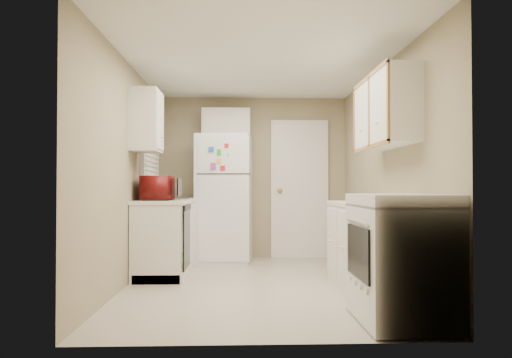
{
  "coord_description": "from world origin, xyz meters",
  "views": [
    {
      "loc": [
        -0.18,
        -4.96,
        1.06
      ],
      "look_at": [
        0.0,
        0.5,
        1.15
      ],
      "focal_mm": 32.0,
      "sensor_mm": 36.0,
      "label": 1
    }
  ],
  "objects": [
    {
      "name": "wall_right",
      "position": [
        1.4,
        0.0,
        1.2
      ],
      "size": [
        3.8,
        3.8,
        0.0
      ],
      "primitive_type": "plane",
      "color": "#9C8F70",
      "rests_on": "floor"
    },
    {
      "name": "window_blinds",
      "position": [
        -1.36,
        1.05,
        1.6
      ],
      "size": [
        0.1,
        0.98,
        1.08
      ],
      "primitive_type": "cube",
      "color": "silver",
      "rests_on": "wall_left"
    },
    {
      "name": "cabinet_over_fridge",
      "position": [
        -0.4,
        1.75,
        2.0
      ],
      "size": [
        0.7,
        0.3,
        0.4
      ],
      "primitive_type": "cube",
      "color": "silver",
      "rests_on": "wall_back"
    },
    {
      "name": "wall_left",
      "position": [
        -1.4,
        0.0,
        1.2
      ],
      "size": [
        3.8,
        3.8,
        0.0
      ],
      "primitive_type": "plane",
      "color": "#9C8F70",
      "rests_on": "floor"
    },
    {
      "name": "ceiling",
      "position": [
        0.0,
        0.0,
        2.4
      ],
      "size": [
        3.8,
        3.8,
        0.0
      ],
      "primitive_type": "plane",
      "color": "white",
      "rests_on": "floor"
    },
    {
      "name": "right_counter",
      "position": [
        1.1,
        -0.8,
        0.45
      ],
      "size": [
        0.6,
        2.0,
        0.9
      ],
      "primitive_type": "cube",
      "color": "silver",
      "rests_on": "floor"
    },
    {
      "name": "upper_cabinet_left",
      "position": [
        -1.25,
        0.22,
        1.8
      ],
      "size": [
        0.3,
        0.45,
        0.7
      ],
      "primitive_type": "cube",
      "color": "silver",
      "rests_on": "wall_left"
    },
    {
      "name": "microwave",
      "position": [
        -1.15,
        0.39,
        1.05
      ],
      "size": [
        0.52,
        0.3,
        0.34
      ],
      "primitive_type": "imported",
      "rotation": [
        0.0,
        0.0,
        1.61
      ],
      "color": "maroon",
      "rests_on": "left_counter"
    },
    {
      "name": "wall_back",
      "position": [
        0.0,
        1.9,
        1.2
      ],
      "size": [
        2.8,
        2.8,
        0.0
      ],
      "primitive_type": "plane",
      "color": "#9C8F70",
      "rests_on": "floor"
    },
    {
      "name": "stove",
      "position": [
        1.07,
        -1.45,
        0.5
      ],
      "size": [
        0.68,
        0.84,
        1.01
      ],
      "primitive_type": "cube",
      "rotation": [
        0.0,
        0.0,
        0.02
      ],
      "color": "silver",
      "rests_on": "floor"
    },
    {
      "name": "refrigerator",
      "position": [
        -0.41,
        1.57,
        0.89
      ],
      "size": [
        0.82,
        0.8,
        1.79
      ],
      "primitive_type": "cube",
      "rotation": [
        0.0,
        0.0,
        -0.12
      ],
      "color": "silver",
      "rests_on": "floor"
    },
    {
      "name": "upper_cabinet_right",
      "position": [
        1.25,
        -0.5,
        1.8
      ],
      "size": [
        0.3,
        1.2,
        0.7
      ],
      "primitive_type": "cube",
      "color": "silver",
      "rests_on": "wall_right"
    },
    {
      "name": "floor",
      "position": [
        0.0,
        0.0,
        0.0
      ],
      "size": [
        3.8,
        3.8,
        0.0
      ],
      "primitive_type": "plane",
      "color": "beige",
      "rests_on": "ground"
    },
    {
      "name": "sink",
      "position": [
        -1.1,
        1.05,
        0.86
      ],
      "size": [
        0.54,
        0.74,
        0.16
      ],
      "primitive_type": "cube",
      "color": "gray",
      "rests_on": "left_counter"
    },
    {
      "name": "left_counter",
      "position": [
        -1.1,
        0.9,
        0.45
      ],
      "size": [
        0.6,
        1.8,
        0.9
      ],
      "primitive_type": "cube",
      "color": "silver",
      "rests_on": "floor"
    },
    {
      "name": "soap_bottle",
      "position": [
        -1.15,
        1.38,
        1.0
      ],
      "size": [
        0.1,
        0.1,
        0.17
      ],
      "primitive_type": "imported",
      "rotation": [
        0.0,
        0.0,
        -0.38
      ],
      "color": "white",
      "rests_on": "left_counter"
    },
    {
      "name": "dishwasher",
      "position": [
        -0.81,
        0.3,
        0.49
      ],
      "size": [
        0.03,
        0.58,
        0.72
      ],
      "primitive_type": "cube",
      "color": "black",
      "rests_on": "floor"
    },
    {
      "name": "interior_door",
      "position": [
        0.7,
        1.86,
        1.02
      ],
      "size": [
        0.86,
        0.06,
        2.08
      ],
      "primitive_type": "cube",
      "color": "silver",
      "rests_on": "floor"
    },
    {
      "name": "wall_front",
      "position": [
        0.0,
        -1.9,
        1.2
      ],
      "size": [
        2.8,
        2.8,
        0.0
      ],
      "primitive_type": "plane",
      "color": "#9C8F70",
      "rests_on": "floor"
    }
  ]
}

